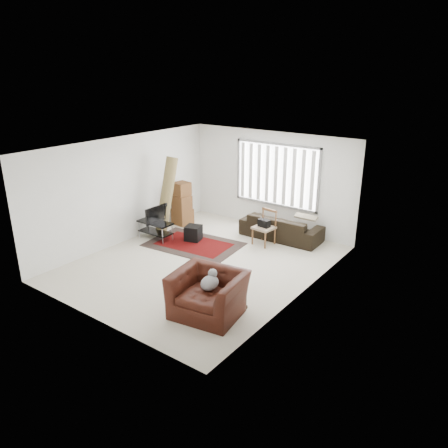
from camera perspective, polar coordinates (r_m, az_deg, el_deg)
The scene contains 11 objects.
room at distance 9.94m, azimuth -0.98°, elevation 5.08°, with size 6.00×6.02×2.71m.
persian_rug at distance 11.20m, azimuth -3.96°, elevation -2.67°, with size 2.44×1.75×0.02m.
tv_stand at distance 11.58m, azimuth -8.97°, elevation -0.33°, with size 0.95×0.43×0.48m.
tv at distance 11.46m, azimuth -9.06°, elevation 1.33°, with size 0.77×0.10×0.44m, color black.
subwoofer at distance 11.40m, azimuth -4.02°, elevation -1.17°, with size 0.39×0.39×0.39m, color black.
moving_boxes at distance 12.52m, azimuth -5.48°, elevation 2.48°, with size 0.56×0.52×1.23m.
white_flatpack at distance 12.64m, azimuth -5.32°, elevation 1.43°, with size 0.49×0.07×0.63m, color silver.
rolled_rug at distance 11.72m, azimuth -7.52°, elevation 3.62°, with size 0.31×0.31×2.08m, color brown.
sofa at distance 11.56m, azimuth 7.50°, elevation 0.06°, with size 2.14×0.92×0.82m, color black.
side_chair at distance 11.10m, azimuth 5.31°, elevation -0.24°, with size 0.53×0.53×0.90m.
armchair at distance 8.01m, azimuth -2.07°, elevation -8.74°, with size 1.41×1.28×0.93m.
Camera 1 is at (5.86, -7.13, 4.31)m, focal length 35.00 mm.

